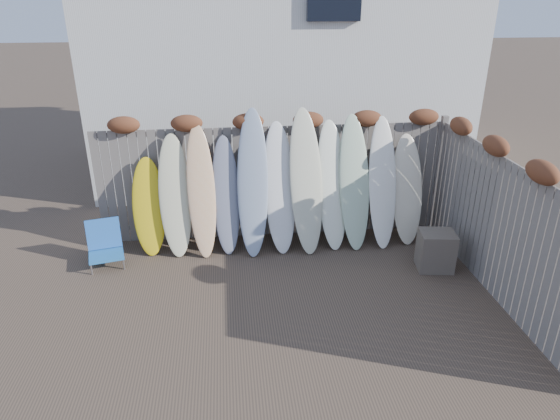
{
  "coord_description": "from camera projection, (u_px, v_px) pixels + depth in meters",
  "views": [
    {
      "loc": [
        -0.77,
        -5.73,
        4.1
      ],
      "look_at": [
        0.0,
        1.2,
        1.0
      ],
      "focal_mm": 32.0,
      "sensor_mm": 36.0,
      "label": 1
    }
  ],
  "objects": [
    {
      "name": "surfboard_0",
      "position": [
        149.0,
        207.0,
        8.25
      ],
      "size": [
        0.55,
        0.59,
        1.59
      ],
      "primitive_type": "ellipsoid",
      "rotation": [
        -0.31,
        0.0,
        0.03
      ],
      "color": "yellow",
      "rests_on": "ground"
    },
    {
      "name": "surfboard_9",
      "position": [
        383.0,
        183.0,
        8.45
      ],
      "size": [
        0.48,
        0.77,
        2.17
      ],
      "primitive_type": "ellipsoid",
      "rotation": [
        -0.31,
        0.0,
        -0.01
      ],
      "color": "white",
      "rests_on": "ground"
    },
    {
      "name": "ground",
      "position": [
        289.0,
        310.0,
        6.95
      ],
      "size": [
        80.0,
        80.0,
        0.0
      ],
      "primitive_type": "plane",
      "color": "#493A2D"
    },
    {
      "name": "surfboard_3",
      "position": [
        226.0,
        196.0,
        8.27
      ],
      "size": [
        0.47,
        0.7,
        1.91
      ],
      "primitive_type": "ellipsoid",
      "rotation": [
        -0.31,
        0.0,
        0.03
      ],
      "color": "slate",
      "rests_on": "ground"
    },
    {
      "name": "lattice_panel",
      "position": [
        477.0,
        212.0,
        7.84
      ],
      "size": [
        0.2,
        1.17,
        1.76
      ],
      "primitive_type": "cube",
      "rotation": [
        0.0,
        0.0,
        -0.13
      ],
      "color": "#2E241C",
      "rests_on": "ground"
    },
    {
      "name": "back_fence",
      "position": [
        276.0,
        172.0,
        8.65
      ],
      "size": [
        6.05,
        0.28,
        2.24
      ],
      "color": "slate",
      "rests_on": "ground"
    },
    {
      "name": "beach_chair",
      "position": [
        105.0,
        244.0,
        8.04
      ],
      "size": [
        0.65,
        0.67,
        0.71
      ],
      "color": "#2268AE",
      "rests_on": "ground"
    },
    {
      "name": "surfboard_1",
      "position": [
        175.0,
        196.0,
        8.19
      ],
      "size": [
        0.56,
        0.73,
        1.97
      ],
      "primitive_type": "ellipsoid",
      "rotation": [
        -0.31,
        0.0,
        0.06
      ],
      "color": "beige",
      "rests_on": "ground"
    },
    {
      "name": "surfboard_7",
      "position": [
        332.0,
        186.0,
        8.4
      ],
      "size": [
        0.58,
        0.8,
        2.12
      ],
      "primitive_type": "ellipsoid",
      "rotation": [
        -0.31,
        0.0,
        0.1
      ],
      "color": "white",
      "rests_on": "ground"
    },
    {
      "name": "surfboard_4",
      "position": [
        253.0,
        183.0,
        8.18
      ],
      "size": [
        0.58,
        0.87,
        2.36
      ],
      "primitive_type": "ellipsoid",
      "rotation": [
        -0.31,
        0.0,
        -0.09
      ],
      "color": "#92A2BB",
      "rests_on": "ground"
    },
    {
      "name": "house",
      "position": [
        276.0,
        31.0,
        11.6
      ],
      "size": [
        8.5,
        5.5,
        6.33
      ],
      "color": "silver",
      "rests_on": "ground"
    },
    {
      "name": "surfboard_5",
      "position": [
        280.0,
        188.0,
        8.29
      ],
      "size": [
        0.57,
        0.79,
        2.13
      ],
      "primitive_type": "ellipsoid",
      "rotation": [
        -0.31,
        0.0,
        0.07
      ],
      "color": "white",
      "rests_on": "ground"
    },
    {
      "name": "wooden_crate",
      "position": [
        436.0,
        251.0,
        7.87
      ],
      "size": [
        0.6,
        0.52,
        0.63
      ],
      "primitive_type": "cube",
      "rotation": [
        0.0,
        0.0,
        -0.14
      ],
      "color": "#52453D",
      "rests_on": "ground"
    },
    {
      "name": "surfboard_8",
      "position": [
        354.0,
        183.0,
        8.39
      ],
      "size": [
        0.56,
        0.81,
        2.21
      ],
      "primitive_type": "ellipsoid",
      "rotation": [
        -0.31,
        0.0,
        0.06
      ],
      "color": "#B7D0AF",
      "rests_on": "ground"
    },
    {
      "name": "surfboard_10",
      "position": [
        407.0,
        190.0,
        8.6
      ],
      "size": [
        0.56,
        0.67,
        1.85
      ],
      "primitive_type": "ellipsoid",
      "rotation": [
        -0.31,
        0.0,
        0.02
      ],
      "color": "#F1E3C2",
      "rests_on": "ground"
    },
    {
      "name": "right_fence",
      "position": [
        499.0,
        218.0,
        7.01
      ],
      "size": [
        0.28,
        4.4,
        2.24
      ],
      "color": "slate",
      "rests_on": "ground"
    },
    {
      "name": "surfboard_2",
      "position": [
        201.0,
        192.0,
        8.16
      ],
      "size": [
        0.52,
        0.78,
        2.12
      ],
      "primitive_type": "ellipsoid",
      "rotation": [
        -0.31,
        0.0,
        0.09
      ],
      "color": "#F7B08D",
      "rests_on": "ground"
    },
    {
      "name": "surfboard_6",
      "position": [
        306.0,
        182.0,
        8.25
      ],
      "size": [
        0.62,
        0.87,
        2.35
      ],
      "primitive_type": "ellipsoid",
      "rotation": [
        -0.31,
        0.0,
        0.1
      ],
      "color": "beige",
      "rests_on": "ground"
    }
  ]
}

